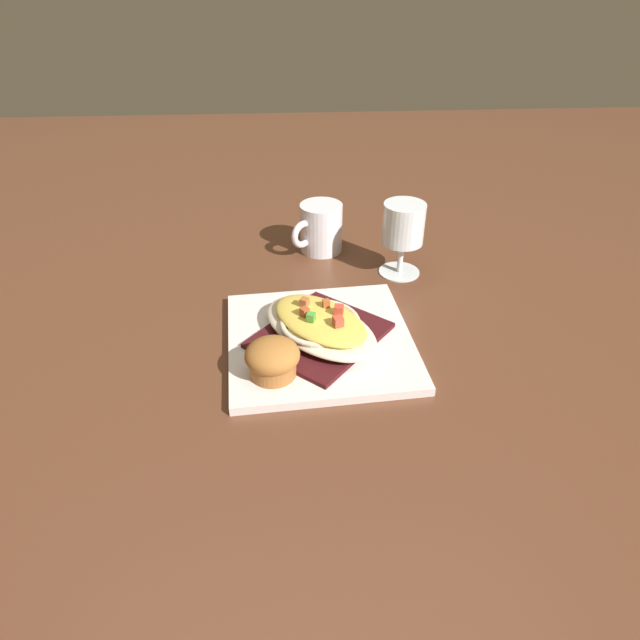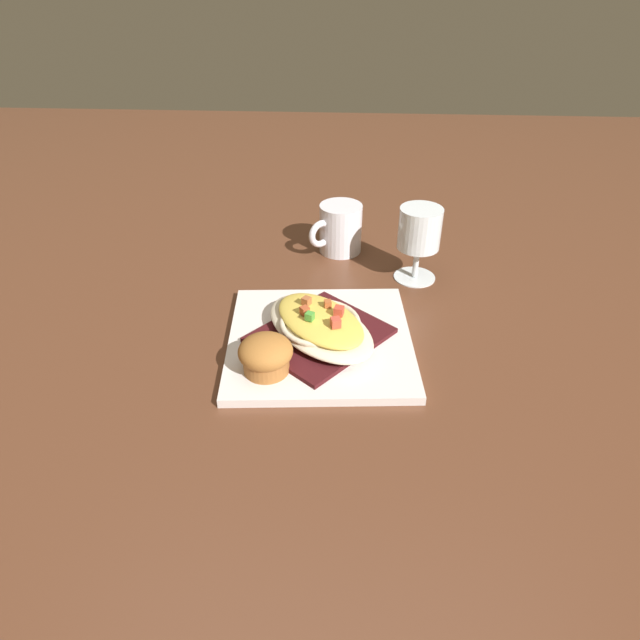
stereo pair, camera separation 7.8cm
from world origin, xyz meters
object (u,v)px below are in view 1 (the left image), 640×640
object	(u,v)px
gratin_dish	(320,324)
coffee_mug	(320,231)
square_plate	(320,341)
muffin	(273,359)
stemmed_glass	(403,228)

from	to	relation	value
gratin_dish	coffee_mug	xyz separation A→B (m)	(-0.30, 0.02, 0.00)
gratin_dish	square_plate	bearing A→B (deg)	-129.00
gratin_dish	muffin	distance (m)	0.10
gratin_dish	stemmed_glass	world-z (taller)	stemmed_glass
coffee_mug	muffin	bearing A→B (deg)	-13.07
muffin	square_plate	bearing A→B (deg)	139.33
muffin	stemmed_glass	size ratio (longest dim) A/B	0.56
gratin_dish	muffin	xyz separation A→B (m)	(0.08, -0.07, 0.00)
gratin_dish	stemmed_glass	size ratio (longest dim) A/B	1.73
square_plate	muffin	distance (m)	0.11
coffee_mug	stemmed_glass	world-z (taller)	stemmed_glass
muffin	coffee_mug	xyz separation A→B (m)	(-0.37, 0.09, 0.00)
gratin_dish	coffee_mug	size ratio (longest dim) A/B	2.27
square_plate	coffee_mug	world-z (taller)	coffee_mug
square_plate	stemmed_glass	bearing A→B (deg)	142.66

